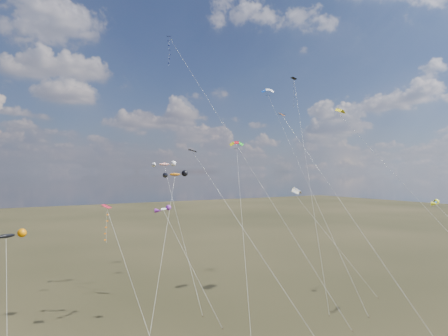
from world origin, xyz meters
TOP-DOWN VIEW (x-y plane):
  - diamond_black_high at (17.58, 22.66)m, footprint 10.27×18.41m
  - diamond_navy_tall at (-2.52, 26.88)m, footprint 11.06×28.71m
  - diamond_black_mid at (-6.07, 8.55)m, footprint 7.48×16.89m
  - diamond_red_low at (-15.74, 20.61)m, footprint 2.56×12.80m
  - diamond_orange_center at (3.93, 1.89)m, footprint 5.14×19.90m
  - parafoil_yellow at (19.10, 13.61)m, footprint 8.31×24.71m
  - parafoil_blue_white at (19.63, 33.12)m, footprint 8.71×31.47m
  - parafoil_striped at (13.29, 17.49)m, footprint 8.36×11.33m
  - parafoil_tricolor at (3.04, 19.35)m, footprint 8.99×15.91m
  - novelty_black_orange at (-27.50, 13.00)m, footprint 3.58×8.53m
  - novelty_orange_black at (-7.92, 17.36)m, footprint 10.14×13.20m
  - novelty_white_purple at (-9.61, 17.01)m, footprint 5.74×8.55m
  - novelty_redwhite_stripe at (-3.46, 31.54)m, footprint 3.80×18.05m
  - novelty_blue_yellow at (21.85, -0.11)m, footprint 8.43×11.32m

SIDE VIEW (x-z plane):
  - diamond_red_low at x=-15.74m, z-range 4.24..18.51m
  - novelty_black_orange at x=-27.50m, z-range 5.89..18.65m
  - novelty_white_purple at x=-9.61m, z-range 6.57..20.66m
  - novelty_blue_yellow at x=21.85m, z-range 6.91..21.68m
  - parafoil_striped at x=13.29m, z-range 7.44..23.81m
  - diamond_black_mid at x=-6.07m, z-range 5.20..26.39m
  - diamond_orange_center at x=3.93m, z-range 4.43..30.26m
  - novelty_orange_black at x=-7.92m, z-range 8.72..27.33m
  - novelty_redwhite_stripe at x=-3.46m, z-range 9.53..29.81m
  - parafoil_tricolor at x=3.04m, z-range 10.97..34.33m
  - parafoil_yellow at x=19.10m, z-range 13.73..42.71m
  - diamond_black_high at x=17.58m, z-range 12.80..48.23m
  - parafoil_blue_white at x=19.63m, z-range 16.95..52.60m
  - diamond_navy_tall at x=-2.52m, z-range 14.47..55.17m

